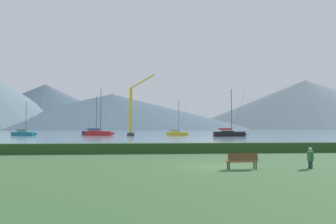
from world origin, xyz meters
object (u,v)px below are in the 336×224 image
sailboat_slip_0 (24,133)px  person_seated_viewer (310,157)px  sailboat_slip_6 (95,132)px  park_bench_near_path (242,160)px  dock_crane (132,114)px  sailboat_slip_4 (177,133)px  sailboat_slip_2 (230,133)px  sailboat_slip_5 (99,133)px

sailboat_slip_0 → person_seated_viewer: bearing=-49.0°
sailboat_slip_6 → sailboat_slip_0: bearing=-134.7°
sailboat_slip_0 → sailboat_slip_6: 21.37m
park_bench_near_path → dock_crane: (-7.65, 76.19, 5.48)m
sailboat_slip_4 → dock_crane: dock_crane is taller
sailboat_slip_0 → sailboat_slip_2: (55.45, -12.02, 0.14)m
person_seated_viewer → dock_crane: size_ratio=0.07×
sailboat_slip_5 → person_seated_viewer: 82.18m
sailboat_slip_5 → dock_crane: dock_crane is taller
sailboat_slip_5 → dock_crane: bearing=-13.1°
sailboat_slip_0 → sailboat_slip_5: bearing=14.1°
person_seated_viewer → dock_crane: bearing=91.3°
sailboat_slip_5 → dock_crane: 11.30m
person_seated_viewer → dock_crane: (-11.77, 76.17, 5.33)m
park_bench_near_path → sailboat_slip_6: bearing=100.6°
sailboat_slip_4 → person_seated_viewer: size_ratio=8.43×
sailboat_slip_4 → sailboat_slip_5: size_ratio=0.78×
sailboat_slip_0 → person_seated_viewer: sailboat_slip_0 is taller
sailboat_slip_5 → dock_crane: (9.47, -3.21, 5.26)m
sailboat_slip_6 → dock_crane: bearing=-37.1°
sailboat_slip_2 → park_bench_near_path: 69.34m
sailboat_slip_5 → person_seated_viewer: sailboat_slip_5 is taller
sailboat_slip_5 → sailboat_slip_6: size_ratio=1.10×
sailboat_slip_0 → person_seated_viewer: 89.39m
sailboat_slip_4 → dock_crane: size_ratio=0.60×
sailboat_slip_4 → dock_crane: 14.76m
sailboat_slip_4 → sailboat_slip_5: sailboat_slip_5 is taller
sailboat_slip_2 → sailboat_slip_5: size_ratio=0.92×
sailboat_slip_6 → dock_crane: dock_crane is taller
sailboat_slip_0 → sailboat_slip_5: 20.57m
sailboat_slip_0 → sailboat_slip_6: (18.04, 11.45, 0.10)m
sailboat_slip_4 → sailboat_slip_6: (-25.27, 10.75, 0.12)m
sailboat_slip_0 → sailboat_slip_6: sailboat_slip_6 is taller
sailboat_slip_4 → sailboat_slip_0: bearing=-179.0°
sailboat_slip_0 → park_bench_near_path: bearing=-51.4°
sailboat_slip_2 → person_seated_viewer: 68.37m
sailboat_slip_2 → sailboat_slip_6: sailboat_slip_2 is taller
sailboat_slip_2 → sailboat_slip_6: bearing=150.4°
sailboat_slip_6 → sailboat_slip_4: bearing=-10.1°
sailboat_slip_0 → sailboat_slip_2: bearing=0.9°
sailboat_slip_0 → dock_crane: dock_crane is taller
park_bench_near_path → sailboat_slip_5: bearing=100.5°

